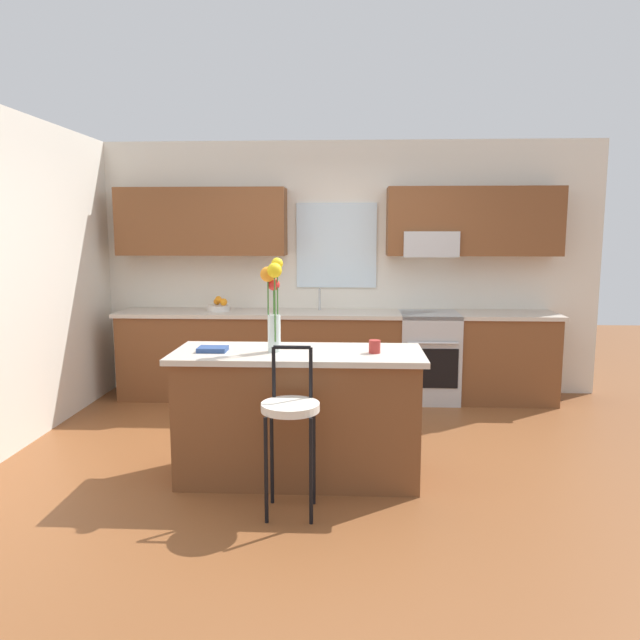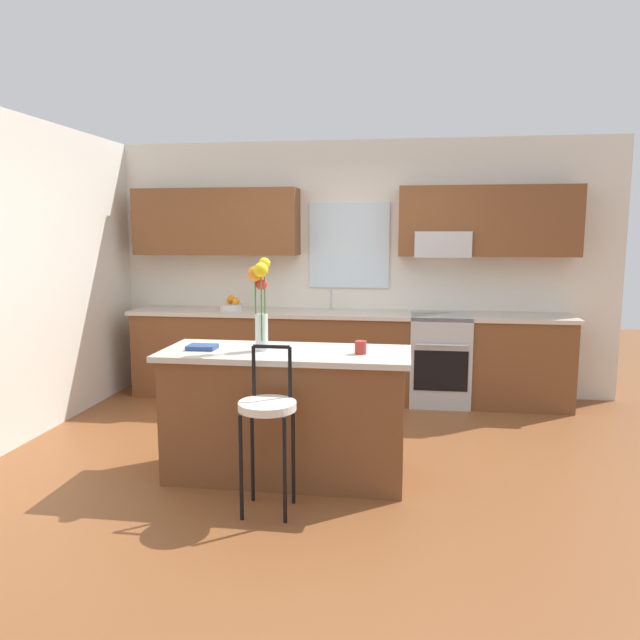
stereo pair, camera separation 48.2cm
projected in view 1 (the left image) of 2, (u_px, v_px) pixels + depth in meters
ground_plane at (330, 456)px, 4.75m from camera, size 14.00×14.00×0.00m
wall_left at (21, 280)px, 4.98m from camera, size 0.12×4.60×2.70m
back_wall_assembly at (338, 254)px, 6.49m from camera, size 5.60×0.50×2.70m
counter_run at (335, 355)px, 6.37m from camera, size 4.56×0.64×0.92m
sink_faucet at (320, 297)px, 6.43m from camera, size 0.02×0.13×0.23m
oven_range at (428, 357)px, 6.30m from camera, size 0.60×0.64×0.92m
kitchen_island at (298, 414)px, 4.29m from camera, size 1.74×0.70×0.92m
bar_stool_near at (291, 415)px, 3.71m from camera, size 0.36×0.36×1.04m
flower_vase at (273, 297)px, 4.14m from camera, size 0.16×0.16×0.65m
mug_ceramic at (375, 347)px, 4.15m from camera, size 0.08×0.08×0.09m
cookbook at (213, 349)px, 4.21m from camera, size 0.20×0.15×0.03m
fruit_bowl_oranges at (219, 306)px, 6.36m from camera, size 0.24×0.24×0.16m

